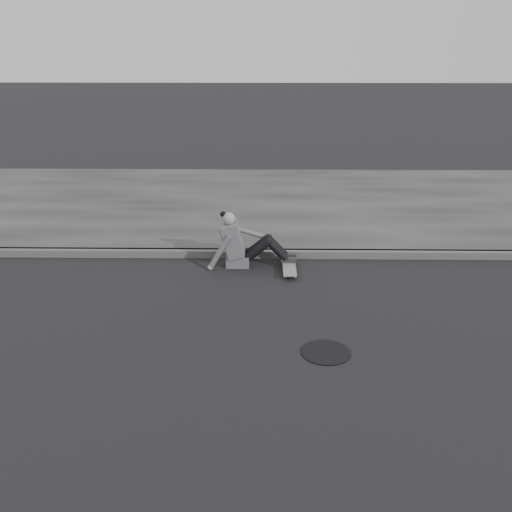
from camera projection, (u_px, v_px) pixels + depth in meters
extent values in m
plane|color=black|center=(252.00, 334.00, 6.92)|extent=(80.00, 80.00, 0.00)
cube|color=#4A4A4A|center=(256.00, 254.00, 9.30)|extent=(24.00, 0.16, 0.12)
cube|color=#313131|center=(258.00, 203.00, 12.12)|extent=(24.00, 6.00, 0.12)
cylinder|color=black|center=(326.00, 352.00, 6.50)|extent=(0.57, 0.57, 0.01)
cylinder|color=gray|center=(285.00, 276.00, 8.51)|extent=(0.03, 0.05, 0.05)
cylinder|color=gray|center=(295.00, 276.00, 8.51)|extent=(0.03, 0.05, 0.05)
cylinder|color=gray|center=(284.00, 263.00, 8.99)|extent=(0.03, 0.05, 0.05)
cylinder|color=gray|center=(293.00, 263.00, 8.99)|extent=(0.03, 0.05, 0.05)
cube|color=#333335|center=(290.00, 275.00, 8.50)|extent=(0.16, 0.04, 0.03)
cube|color=#333335|center=(289.00, 262.00, 8.98)|extent=(0.16, 0.04, 0.03)
cube|color=slate|center=(289.00, 266.00, 8.73)|extent=(0.20, 0.78, 0.02)
cube|color=#545456|center=(238.00, 260.00, 8.97)|extent=(0.36, 0.34, 0.18)
cube|color=#545456|center=(233.00, 239.00, 8.85)|extent=(0.37, 0.40, 0.57)
cube|color=#545456|center=(225.00, 232.00, 8.81)|extent=(0.14, 0.30, 0.20)
cylinder|color=gray|center=(230.00, 224.00, 8.76)|extent=(0.09, 0.09, 0.08)
sphere|color=gray|center=(229.00, 219.00, 8.73)|extent=(0.20, 0.20, 0.20)
sphere|color=black|center=(223.00, 214.00, 8.73)|extent=(0.09, 0.09, 0.09)
cylinder|color=black|center=(258.00, 250.00, 8.81)|extent=(0.43, 0.13, 0.39)
cylinder|color=black|center=(258.00, 246.00, 8.98)|extent=(0.43, 0.13, 0.39)
cylinder|color=black|center=(277.00, 251.00, 8.81)|extent=(0.35, 0.11, 0.36)
cylinder|color=black|center=(277.00, 246.00, 8.98)|extent=(0.35, 0.11, 0.36)
sphere|color=black|center=(268.00, 242.00, 8.76)|extent=(0.13, 0.13, 0.13)
sphere|color=black|center=(268.00, 238.00, 8.93)|extent=(0.13, 0.13, 0.13)
cube|color=#282828|center=(289.00, 260.00, 8.86)|extent=(0.24, 0.08, 0.07)
cube|color=#282828|center=(288.00, 256.00, 9.03)|extent=(0.24, 0.08, 0.07)
cylinder|color=#545456|center=(219.00, 252.00, 8.71)|extent=(0.38, 0.08, 0.58)
sphere|color=gray|center=(210.00, 268.00, 8.79)|extent=(0.08, 0.08, 0.08)
cylinder|color=#545456|center=(249.00, 232.00, 8.97)|extent=(0.48, 0.08, 0.21)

